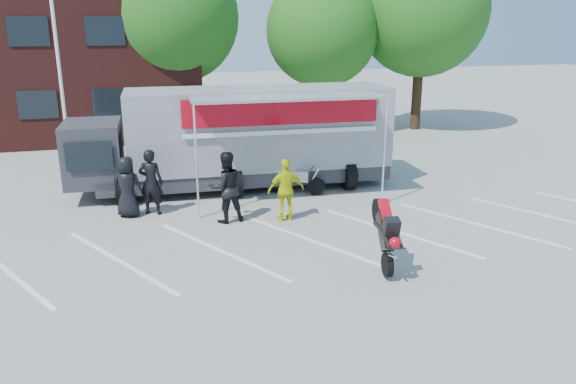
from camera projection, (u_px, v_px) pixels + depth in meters
name	position (u px, v px, depth m)	size (l,w,h in m)	color
ground	(317.00, 257.00, 13.46)	(100.00, 100.00, 0.00)	gray
parking_bay_lines	(305.00, 242.00, 14.38)	(18.00, 5.00, 0.01)	white
office_building	(1.00, 63.00, 26.59)	(18.00, 8.00, 7.00)	#491B17
flagpole	(63.00, 32.00, 19.67)	(1.61, 0.12, 8.00)	white
tree_left	(173.00, 17.00, 26.10)	(6.12, 6.12, 8.64)	#382314
tree_mid	(322.00, 31.00, 27.09)	(5.44, 5.44, 7.68)	#382314
tree_right	(422.00, 11.00, 27.59)	(6.46, 6.46, 9.12)	#382314
transporter_truck	(246.00, 187.00, 19.07)	(10.45, 5.03, 3.32)	#93969B
parked_motorcycle	(297.00, 194.00, 18.35)	(0.65, 1.95, 1.02)	#AEAEB2
stunt_bike_rider	(379.00, 267.00, 12.91)	(0.72, 1.53, 1.81)	black
spectator_leather_a	(127.00, 187.00, 16.00)	(0.87, 0.57, 1.78)	black
spectator_leather_b	(151.00, 182.00, 16.18)	(0.71, 0.46, 1.94)	black
spectator_leather_c	(226.00, 187.00, 15.55)	(0.98, 0.76, 2.01)	black
spectator_hivis	(286.00, 190.00, 15.68)	(1.05, 0.44, 1.78)	#CDD80B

